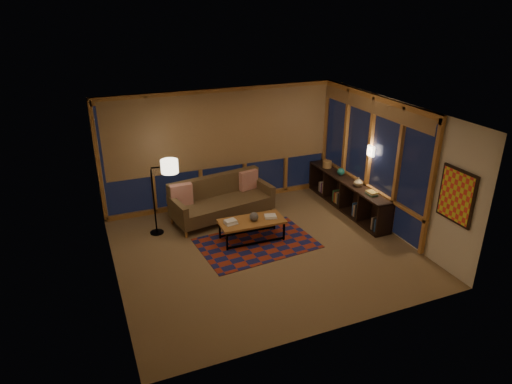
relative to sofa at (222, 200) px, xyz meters
name	(u,v)px	position (x,y,z in m)	size (l,w,h in m)	color
floor	(264,250)	(0.30, -1.60, -0.45)	(5.50, 5.00, 0.01)	#9D7953
ceiling	(265,113)	(0.30, -1.60, 2.25)	(5.50, 5.00, 0.01)	silver
walls	(264,186)	(0.30, -1.60, 0.90)	(5.51, 5.01, 2.70)	beige
window_wall_back	(222,148)	(0.30, 0.83, 0.90)	(5.30, 0.16, 2.60)	olive
window_wall_right	(368,158)	(2.98, -1.00, 0.90)	(0.16, 3.70, 2.60)	olive
wall_art	(456,196)	(3.01, -3.45, 1.00)	(0.06, 0.74, 0.94)	red
wall_sconce	(371,151)	(2.92, -1.15, 1.10)	(0.12, 0.18, 0.22)	beige
sofa	(222,200)	(0.00, 0.00, 0.00)	(2.19, 0.89, 0.90)	#4F3D22
pillow_left	(181,195)	(-0.87, 0.09, 0.23)	(0.47, 0.16, 0.47)	#AE2811
pillow_right	(248,180)	(0.74, 0.34, 0.22)	(0.44, 0.15, 0.44)	#AE2811
area_rug	(257,243)	(0.27, -1.31, -0.44)	(2.24, 1.49, 0.01)	maroon
coffee_table	(252,230)	(0.24, -1.12, -0.23)	(1.30, 0.59, 0.43)	olive
book_stack_a	(231,222)	(-0.19, -1.10, 0.02)	(0.22, 0.18, 0.07)	silver
book_stack_b	(270,216)	(0.64, -1.15, 0.01)	(0.26, 0.20, 0.05)	silver
ceramic_pot	(254,216)	(0.28, -1.15, 0.07)	(0.18, 0.18, 0.18)	black
floor_lamp	(154,198)	(-1.48, -0.12, 0.34)	(0.53, 0.34, 1.58)	black
bookshelf	(347,194)	(2.79, -0.60, -0.09)	(0.40, 2.85, 0.71)	#332016
basket	(327,164)	(2.77, 0.29, 0.35)	(0.22, 0.22, 0.16)	#997845
teal_bowl	(341,172)	(2.79, -0.29, 0.35)	(0.18, 0.18, 0.18)	#185E55
vase	(358,182)	(2.79, -0.99, 0.37)	(0.19, 0.19, 0.20)	tan
shelf_book_stack	(372,193)	(2.79, -1.49, 0.30)	(0.17, 0.24, 0.07)	silver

